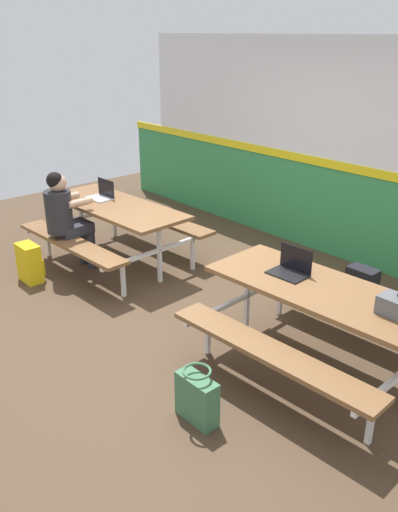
{
  "coord_description": "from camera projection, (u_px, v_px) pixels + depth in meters",
  "views": [
    {
      "loc": [
        3.7,
        -3.04,
        2.63
      ],
      "look_at": [
        0.0,
        0.23,
        0.55
      ],
      "focal_mm": 37.61,
      "sensor_mm": 36.0,
      "label": 1
    }
  ],
  "objects": [
    {
      "name": "laptop_silver",
      "position": [
        102.0,
        195.0,
        6.53
      ],
      "size": [
        0.33,
        0.23,
        0.22
      ],
      "color": "silver",
      "rests_on": "picnic_table_left"
    },
    {
      "name": "backpack_dark",
      "position": [
        361.0,
        288.0,
        5.44
      ],
      "size": [
        0.3,
        0.22,
        0.44
      ],
      "color": "black",
      "rests_on": "ground"
    },
    {
      "name": "satchel_spare",
      "position": [
        30.0,
        263.0,
        6.03
      ],
      "size": [
        0.3,
        0.22,
        0.44
      ],
      "color": "yellow",
      "rests_on": "ground"
    },
    {
      "name": "laptop_dark",
      "position": [
        291.0,
        269.0,
        4.5
      ],
      "size": [
        0.33,
        0.23,
        0.22
      ],
      "color": "black",
      "rests_on": "picnic_table_right"
    },
    {
      "name": "accent_backdrop",
      "position": [
        336.0,
        156.0,
        6.43
      ],
      "size": [
        8.0,
        0.14,
        2.6
      ],
      "color": "#338C4C",
      "rests_on": "ground"
    },
    {
      "name": "student_nearer",
      "position": [
        65.0,
        214.0,
        6.09
      ],
      "size": [
        0.37,
        0.53,
        1.21
      ],
      "color": "#2D2D38",
      "rests_on": "ground"
    },
    {
      "name": "tote_bag_bright",
      "position": [
        197.0,
        398.0,
        3.86
      ],
      "size": [
        0.34,
        0.21,
        0.43
      ],
      "color": "#3F724C",
      "rests_on": "ground"
    },
    {
      "name": "picnic_table_right",
      "position": [
        321.0,
        306.0,
        4.33
      ],
      "size": [
        1.96,
        1.63,
        0.74
      ],
      "color": "brown",
      "rests_on": "ground"
    },
    {
      "name": "ground_plane",
      "position": [
        182.0,
        313.0,
        5.43
      ],
      "size": [
        10.0,
        10.0,
        0.02
      ],
      "primitive_type": "cube",
      "color": "#4C3826"
    },
    {
      "name": "picnic_table_left",
      "position": [
        116.0,
        218.0,
        6.37
      ],
      "size": [
        1.96,
        1.63,
        0.74
      ],
      "color": "brown",
      "rests_on": "ground"
    }
  ]
}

